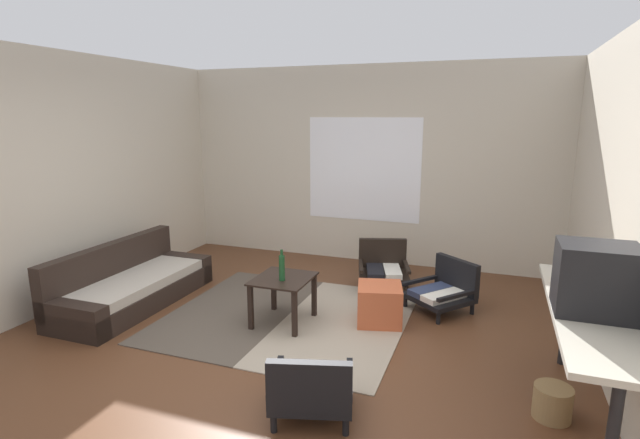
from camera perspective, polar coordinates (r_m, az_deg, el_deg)
ground_plane at (r=4.35m, az=-5.88°, el=-15.67°), size 7.80×7.80×0.00m
far_wall_with_window at (r=6.76m, az=5.32°, el=6.39°), size 5.60×0.13×2.70m
side_wall_right at (r=3.92m, az=33.66°, el=0.14°), size 0.12×6.60×2.70m
side_wall_left at (r=5.80m, az=-29.21°, el=3.93°), size 0.12×6.60×2.70m
area_rug at (r=5.06m, az=-3.92°, el=-11.40°), size 2.37×2.19×0.01m
couch at (r=5.71m, az=-21.47°, el=-7.27°), size 0.75×1.89×0.66m
coffee_table at (r=4.80m, az=-4.38°, el=-8.01°), size 0.54×0.59×0.47m
armchair_by_window at (r=5.86m, az=7.48°, el=-5.50°), size 0.71×0.68×0.56m
armchair_striped_foreground at (r=3.44m, az=-1.02°, el=-19.34°), size 0.68×0.67×0.51m
armchair_corner at (r=5.33m, az=14.49°, el=-7.94°), size 0.80×0.80×0.53m
ottoman_orange at (r=4.88m, az=7.05°, el=-9.93°), size 0.52×0.52×0.39m
console_shelf at (r=3.59m, az=29.21°, el=-10.32°), size 0.47×1.84×0.83m
crt_television at (r=3.43m, az=29.85°, el=-6.14°), size 0.46×0.38×0.44m
clay_vase at (r=3.84m, az=28.79°, el=-5.72°), size 0.23×0.23×0.32m
glass_bottle at (r=4.65m, az=-4.53°, el=-5.68°), size 0.06×0.06×0.31m
wicker_basket at (r=3.86m, az=25.81°, el=-18.91°), size 0.25×0.25×0.23m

